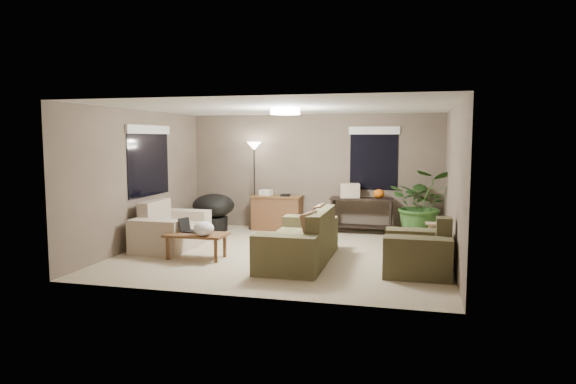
% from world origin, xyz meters
% --- Properties ---
extents(room_shell, '(5.50, 5.50, 5.50)m').
position_xyz_m(room_shell, '(0.00, 0.00, 1.25)').
color(room_shell, '#C5B393').
rests_on(room_shell, ground).
extents(main_sofa, '(0.95, 2.20, 0.85)m').
position_xyz_m(main_sofa, '(0.40, -0.51, 0.29)').
color(main_sofa, '#454229').
rests_on(main_sofa, ground).
extents(throw_pillows, '(0.31, 1.37, 0.47)m').
position_xyz_m(throw_pillows, '(0.66, -0.51, 0.65)').
color(throw_pillows, '#8C7251').
rests_on(throw_pillows, main_sofa).
extents(loveseat, '(0.90, 1.60, 0.85)m').
position_xyz_m(loveseat, '(-2.18, 0.00, 0.30)').
color(loveseat, '#BDB5A1').
rests_on(loveseat, ground).
extents(armchair, '(0.95, 1.00, 0.85)m').
position_xyz_m(armchair, '(2.23, -0.82, 0.30)').
color(armchair, '#46412A').
rests_on(armchair, ground).
extents(coffee_table, '(1.00, 0.55, 0.42)m').
position_xyz_m(coffee_table, '(-1.33, -0.72, 0.36)').
color(coffee_table, brown).
rests_on(coffee_table, ground).
extents(laptop, '(0.41, 0.28, 0.24)m').
position_xyz_m(laptop, '(-1.50, -0.62, 0.48)').
color(laptop, black).
rests_on(laptop, coffee_table).
extents(plastic_bag, '(0.41, 0.39, 0.23)m').
position_xyz_m(plastic_bag, '(-1.13, -0.87, 0.54)').
color(plastic_bag, white).
rests_on(plastic_bag, coffee_table).
extents(desk, '(1.10, 0.50, 0.75)m').
position_xyz_m(desk, '(-0.74, 2.20, 0.38)').
color(desk, brown).
rests_on(desk, ground).
extents(desk_papers, '(0.69, 0.29, 0.12)m').
position_xyz_m(desk_papers, '(-0.90, 2.18, 0.80)').
color(desk_papers, silver).
rests_on(desk_papers, desk).
extents(console_table, '(1.30, 0.40, 0.75)m').
position_xyz_m(console_table, '(1.09, 2.21, 0.44)').
color(console_table, black).
rests_on(console_table, ground).
extents(pumpkin, '(0.28, 0.28, 0.19)m').
position_xyz_m(pumpkin, '(1.44, 2.21, 0.85)').
color(pumpkin, orange).
rests_on(pumpkin, console_table).
extents(cardboard_box, '(0.44, 0.37, 0.29)m').
position_xyz_m(cardboard_box, '(0.84, 2.21, 0.90)').
color(cardboard_box, beige).
rests_on(cardboard_box, console_table).
extents(papasan_chair, '(1.03, 1.03, 0.80)m').
position_xyz_m(papasan_chair, '(-2.04, 1.77, 0.47)').
color(papasan_chair, black).
rests_on(papasan_chair, ground).
extents(floor_lamp, '(0.32, 0.32, 1.91)m').
position_xyz_m(floor_lamp, '(-1.24, 2.16, 1.60)').
color(floor_lamp, black).
rests_on(floor_lamp, ground).
extents(ceiling_fixture, '(0.50, 0.50, 0.10)m').
position_xyz_m(ceiling_fixture, '(0.00, 0.00, 2.44)').
color(ceiling_fixture, white).
rests_on(ceiling_fixture, room_shell).
extents(houseplant, '(1.24, 1.38, 1.08)m').
position_xyz_m(houseplant, '(2.31, 1.99, 0.54)').
color(houseplant, '#2D5923').
rests_on(houseplant, ground).
extents(cat_scratching_post, '(0.32, 0.32, 0.50)m').
position_xyz_m(cat_scratching_post, '(2.46, 0.84, 0.21)').
color(cat_scratching_post, tan).
rests_on(cat_scratching_post, ground).
extents(window_left, '(0.05, 1.56, 1.33)m').
position_xyz_m(window_left, '(-2.73, 0.30, 1.78)').
color(window_left, black).
rests_on(window_left, room_shell).
extents(window_back, '(1.06, 0.05, 1.33)m').
position_xyz_m(window_back, '(1.30, 2.48, 1.79)').
color(window_back, black).
rests_on(window_back, room_shell).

